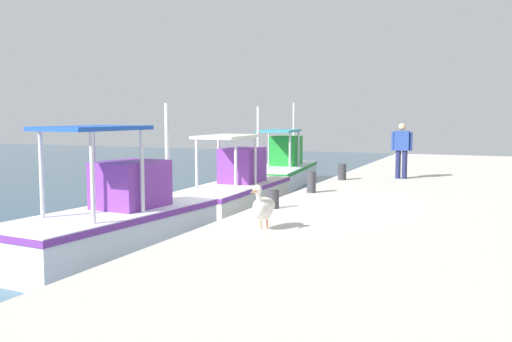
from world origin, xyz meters
The scene contains 9 objects.
quay_pier centered at (0.00, -5.00, 0.40)m, with size 36.00×10.00×0.80m, color #BCB7AD.
fishing_boat_second centered at (-2.87, 2.16, 0.66)m, with size 5.20×2.33×3.06m.
fishing_boat_third centered at (3.36, 2.34, 0.60)m, with size 5.55×1.88×3.05m.
fishing_boat_fourth centered at (9.76, 3.16, 0.62)m, with size 6.10×2.48×3.30m.
pelican centered at (-2.96, -1.10, 1.20)m, with size 0.95×0.38×0.82m.
fisherman_standing centered at (6.25, -2.07, 1.77)m, with size 0.25×0.65×1.73m.
mooring_bollard_second centered at (-0.74, -0.45, 1.01)m, with size 0.25×0.25×0.42m, color #333338.
mooring_bollard_third centered at (1.99, -0.45, 1.07)m, with size 0.23×0.23×0.54m, color #333338.
mooring_bollard_fourth centered at (5.18, -0.45, 1.05)m, with size 0.25×0.25×0.49m, color #333338.
Camera 1 is at (-12.49, -4.92, 2.83)m, focal length 41.42 mm.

